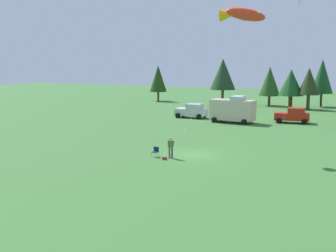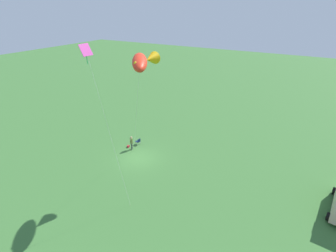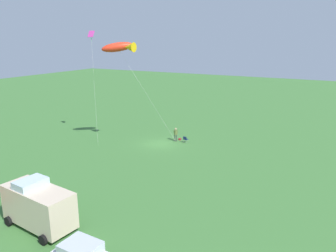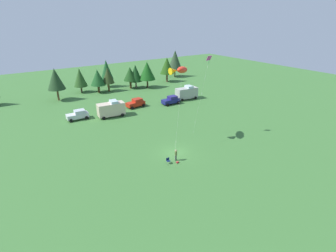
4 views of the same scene
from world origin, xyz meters
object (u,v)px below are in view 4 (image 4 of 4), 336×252
(person_kite_flyer, at_px, (176,154))
(kite_diamond_rainbow, at_px, (208,62))
(van_camper_beige, at_px, (111,109))
(car_navy_hatch, at_px, (171,100))
(van_motorhome_grey, at_px, (187,93))
(folding_chair, at_px, (168,160))
(car_red_sedan, at_px, (136,103))
(kite_large_fish, at_px, (180,70))
(backpack_on_grass, at_px, (177,162))
(car_silver_compact, at_px, (78,115))

(person_kite_flyer, bearing_deg, kite_diamond_rainbow, 88.81)
(person_kite_flyer, distance_m, van_camper_beige, 21.90)
(van_camper_beige, height_order, kite_diamond_rainbow, kite_diamond_rainbow)
(car_navy_hatch, distance_m, van_motorhome_grey, 5.59)
(folding_chair, bearing_deg, car_red_sedan, 169.45)
(person_kite_flyer, distance_m, car_red_sedan, 25.26)
(van_camper_beige, height_order, kite_large_fish, kite_large_fish)
(backpack_on_grass, bearing_deg, person_kite_flyer, 71.68)
(car_silver_compact, height_order, kite_diamond_rainbow, kite_diamond_rainbow)
(backpack_on_grass, height_order, car_silver_compact, car_silver_compact)
(folding_chair, bearing_deg, person_kite_flyer, 97.62)
(van_camper_beige, distance_m, car_red_sedan, 7.46)
(person_kite_flyer, relative_size, car_navy_hatch, 0.41)
(car_red_sedan, bearing_deg, person_kite_flyer, -110.02)
(car_navy_hatch, bearing_deg, car_red_sedan, 160.61)
(van_camper_beige, height_order, car_red_sedan, van_camper_beige)
(backpack_on_grass, xyz_separation_m, kite_large_fish, (4.57, 5.89, 11.59))
(person_kite_flyer, xyz_separation_m, van_camper_beige, (-0.61, 21.88, 0.62))
(person_kite_flyer, height_order, folding_chair, person_kite_flyer)
(car_silver_compact, bearing_deg, folding_chair, -74.84)
(van_motorhome_grey, relative_size, kite_diamond_rainbow, 0.41)
(van_motorhome_grey, xyz_separation_m, kite_large_fish, (-15.28, -17.64, 10.05))
(car_navy_hatch, relative_size, kite_diamond_rainbow, 0.31)
(backpack_on_grass, bearing_deg, car_silver_compact, 104.82)
(folding_chair, distance_m, backpack_on_grass, 1.38)
(person_kite_flyer, bearing_deg, backpack_on_grass, -44.70)
(car_red_sedan, height_order, car_navy_hatch, same)
(car_red_sedan, relative_size, van_motorhome_grey, 0.78)
(van_camper_beige, xyz_separation_m, kite_diamond_rainbow, (9.73, -17.58, 10.94))
(backpack_on_grass, bearing_deg, van_motorhome_grey, 49.85)
(car_navy_hatch, relative_size, van_motorhome_grey, 0.76)
(van_camper_beige, bearing_deg, car_red_sedan, 26.23)
(car_navy_hatch, bearing_deg, car_silver_compact, 173.32)
(kite_diamond_rainbow, bearing_deg, person_kite_flyer, -154.81)
(folding_chair, bearing_deg, kite_large_fish, 139.31)
(car_navy_hatch, bearing_deg, van_motorhome_grey, 10.87)
(kite_large_fish, bearing_deg, car_navy_hatch, 59.29)
(folding_chair, distance_m, kite_large_fish, 13.60)
(car_red_sedan, xyz_separation_m, kite_diamond_rainbow, (2.76, -20.15, 11.64))
(kite_diamond_rainbow, bearing_deg, kite_large_fish, 169.72)
(person_kite_flyer, height_order, kite_diamond_rainbow, kite_diamond_rainbow)
(van_motorhome_grey, distance_m, kite_large_fish, 25.41)
(car_navy_hatch, distance_m, kite_diamond_rainbow, 21.56)
(person_kite_flyer, xyz_separation_m, backpack_on_grass, (-0.24, -0.72, -0.91))
(car_red_sedan, bearing_deg, car_navy_hatch, -24.56)
(car_silver_compact, distance_m, kite_large_fish, 24.46)
(backpack_on_grass, relative_size, car_navy_hatch, 0.08)
(car_navy_hatch, xyz_separation_m, kite_large_fish, (-9.84, -16.57, 10.75))
(car_navy_hatch, height_order, kite_diamond_rainbow, kite_diamond_rainbow)
(car_silver_compact, relative_size, kite_large_fish, 0.34)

